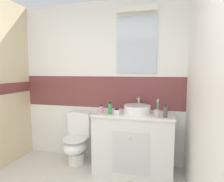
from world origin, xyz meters
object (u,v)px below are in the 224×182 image
at_px(sink_basin, 137,109).
at_px(soap_dispenser, 165,112).
at_px(toilet, 77,140).
at_px(deodorant_spray_can, 110,108).
at_px(lotion_bottle_short, 101,110).
at_px(toothbrush_cup, 157,113).
at_px(hair_gel_jar, 117,112).

bearing_deg(sink_basin, soap_dispenser, -22.90).
height_order(toilet, deodorant_spray_can, deodorant_spray_can).
distance_m(sink_basin, lotion_bottle_short, 0.50).
distance_m(toothbrush_cup, hair_gel_jar, 0.52).
distance_m(toothbrush_cup, deodorant_spray_can, 0.62).
relative_size(soap_dispenser, deodorant_spray_can, 1.06).
height_order(sink_basin, soap_dispenser, sink_basin).
distance_m(sink_basin, deodorant_spray_can, 0.39).
bearing_deg(toothbrush_cup, deodorant_spray_can, -179.93).
bearing_deg(lotion_bottle_short, hair_gel_jar, -0.13).
relative_size(sink_basin, soap_dispenser, 2.31).
bearing_deg(soap_dispenser, lotion_bottle_short, 179.61).
bearing_deg(sink_basin, toilet, 179.04).
bearing_deg(sink_basin, lotion_bottle_short, -162.34).
relative_size(toothbrush_cup, lotion_bottle_short, 1.89).
bearing_deg(hair_gel_jar, toothbrush_cup, -0.70).
bearing_deg(deodorant_spray_can, soap_dispenser, 0.14).
xyz_separation_m(sink_basin, lotion_bottle_short, (-0.48, -0.15, -0.00)).
xyz_separation_m(sink_basin, deodorant_spray_can, (-0.35, -0.16, 0.02)).
xyz_separation_m(sink_basin, toilet, (-0.93, 0.02, -0.54)).
xyz_separation_m(sink_basin, soap_dispenser, (0.37, -0.16, 0.01)).
bearing_deg(toilet, lotion_bottle_short, -20.47).
height_order(toilet, lotion_bottle_short, lotion_bottle_short).
relative_size(toilet, soap_dispenser, 4.47).
bearing_deg(toothbrush_cup, soap_dispenser, 0.56).
bearing_deg(toilet, hair_gel_jar, -14.04).
bearing_deg(toothbrush_cup, hair_gel_jar, 179.30).
distance_m(lotion_bottle_short, hair_gel_jar, 0.22).
bearing_deg(toilet, deodorant_spray_can, -16.89).
distance_m(sink_basin, soap_dispenser, 0.41).
distance_m(toilet, lotion_bottle_short, 0.72).
bearing_deg(sink_basin, toothbrush_cup, -30.75).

